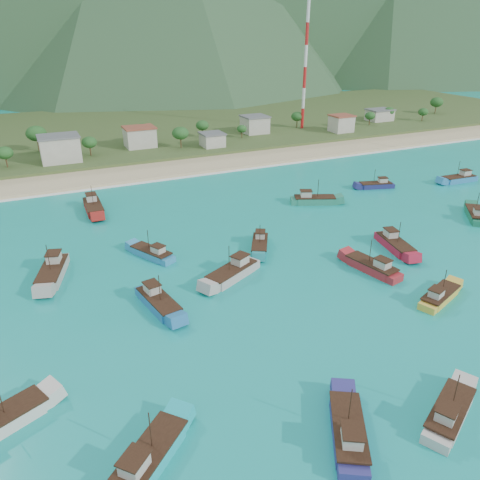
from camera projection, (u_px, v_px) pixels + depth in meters
name	position (u px, v px, depth m)	size (l,w,h in m)	color
ground	(305.00, 296.00, 74.50)	(600.00, 600.00, 0.00)	#0D8991
beach	(164.00, 170.00, 139.65)	(400.00, 18.00, 1.20)	beige
land	(122.00, 131.00, 189.95)	(400.00, 110.00, 2.40)	#385123
surf_line	(174.00, 178.00, 131.81)	(400.00, 2.50, 0.08)	white
village	(126.00, 140.00, 153.84)	(213.15, 25.66, 7.37)	beige
vegetation	(113.00, 139.00, 153.70)	(276.86, 26.19, 8.69)	#235623
radio_tower	(305.00, 67.00, 178.11)	(1.20, 1.20, 46.28)	red
boat_1	(314.00, 200.00, 112.95)	(11.28, 7.25, 6.44)	#258166
boat_2	(376.00, 186.00, 123.86)	(9.65, 5.19, 5.47)	navy
boat_3	(440.00, 297.00, 73.18)	(9.83, 5.92, 5.58)	gold
boat_4	(158.00, 303.00, 71.42)	(5.02, 11.08, 6.31)	#246EAC
boat_7	(152.00, 254.00, 86.88)	(6.94, 9.81, 5.66)	#2E87BC
boat_8	(260.00, 245.00, 90.35)	(7.09, 9.62, 5.60)	teal
boat_10	(395.00, 245.00, 90.11)	(5.23, 11.11, 6.32)	#B91C35
boat_11	(459.00, 179.00, 128.46)	(10.82, 3.75, 6.30)	teal
boat_18	(348.00, 433.00, 48.64)	(8.14, 10.83, 6.32)	navy
boat_19	(148.00, 460.00, 45.58)	(10.38, 9.87, 6.54)	#15B4BD
boat_20	(53.00, 272.00, 79.94)	(6.65, 12.20, 6.92)	#ACA29B
boat_25	(449.00, 414.00, 51.07)	(10.46, 7.40, 6.04)	beige
boat_26	(476.00, 215.00, 104.30)	(8.94, 9.99, 6.14)	#196D4D
boat_27	(94.00, 208.00, 108.20)	(3.69, 11.75, 6.91)	#A21C18
boat_28	(372.00, 268.00, 81.79)	(5.32, 10.95, 6.22)	#A8242B
boat_29	(233.00, 273.00, 79.75)	(11.65, 8.18, 6.72)	#B7ABA5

